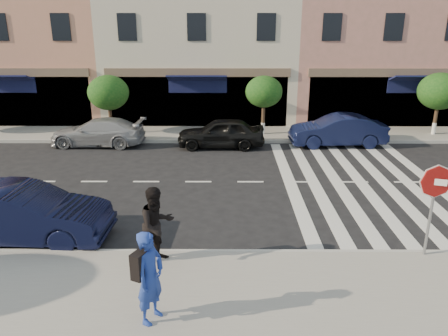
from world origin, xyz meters
TOP-DOWN VIEW (x-y plane):
  - ground at (0.00, 0.00)m, footprint 120.00×120.00m
  - sidewalk_near at (0.00, -3.75)m, footprint 60.00×4.50m
  - sidewalk_far at (0.00, 11.00)m, footprint 60.00×3.00m
  - building_west_mid at (-11.00, 17.00)m, footprint 10.00×9.00m
  - building_centre at (-0.50, 17.00)m, footprint 11.00×9.00m
  - building_east_mid at (11.50, 17.00)m, footprint 13.00×9.00m
  - street_tree_wb at (-5.00, 10.80)m, footprint 2.10×2.10m
  - street_tree_c at (3.00, 10.80)m, footprint 1.90×1.90m
  - street_tree_ea at (12.00, 10.80)m, footprint 2.20×2.20m
  - stop_sign at (6.19, -1.67)m, footprint 0.83×0.30m
  - photographer at (-0.42, -4.25)m, footprint 0.73×0.84m
  - walker at (-0.63, -2.00)m, footprint 1.21×1.19m
  - car_near_mid at (-4.58, -0.63)m, footprint 4.88×1.91m
  - car_far_left at (-5.22, 9.10)m, footprint 4.64×2.07m
  - car_far_mid at (0.81, 8.79)m, footprint 4.16×1.68m
  - car_far_right at (6.50, 9.10)m, footprint 4.66×1.80m

SIDE VIEW (x-z plane):
  - ground at x=0.00m, z-range 0.00..0.00m
  - sidewalk_near at x=0.00m, z-range 0.00..0.15m
  - sidewalk_far at x=0.00m, z-range 0.00..0.15m
  - car_far_left at x=-5.22m, z-range 0.00..1.32m
  - car_far_mid at x=0.81m, z-range 0.00..1.42m
  - car_far_right at x=6.50m, z-range 0.00..1.51m
  - car_near_mid at x=-4.58m, z-range 0.00..1.58m
  - photographer at x=-0.42m, z-range 0.15..2.10m
  - walker at x=-0.63m, z-range 0.15..2.12m
  - stop_sign at x=6.19m, z-range 0.71..3.16m
  - street_tree_wb at x=-5.00m, z-range 0.78..3.84m
  - street_tree_c at x=3.00m, z-range 0.84..3.87m
  - street_tree_ea at x=12.00m, z-range 0.80..3.99m
  - building_centre at x=-0.50m, z-range 0.00..11.00m
  - building_east_mid at x=11.50m, z-range 0.00..13.00m
  - building_west_mid at x=-11.00m, z-range 0.00..14.00m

